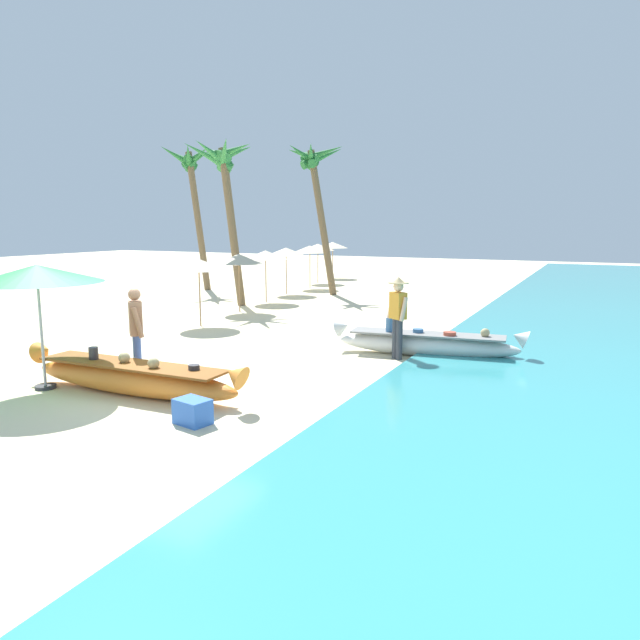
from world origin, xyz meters
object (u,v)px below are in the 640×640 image
(boat_white_midground, at_px, (427,343))
(palm_tree_tall_inland, at_px, (315,173))
(cooler_box, at_px, (193,411))
(palm_tree_leaning_seaward, at_px, (191,175))
(boat_orange_foreground, at_px, (132,377))
(person_vendor_hatted, at_px, (398,312))
(palm_tree_mid_cluster, at_px, (224,170))
(patio_umbrella_large, at_px, (37,274))
(person_tourist_customer, at_px, (136,330))

(boat_white_midground, relative_size, palm_tree_tall_inland, 0.70)
(cooler_box, bearing_deg, palm_tree_leaning_seaward, 139.56)
(boat_orange_foreground, height_order, person_vendor_hatted, person_vendor_hatted)
(boat_orange_foreground, relative_size, palm_tree_mid_cluster, 0.79)
(person_vendor_hatted, xyz_separation_m, palm_tree_tall_inland, (-6.88, 9.95, 3.86))
(patio_umbrella_large, bearing_deg, palm_tree_tall_inland, 97.63)
(boat_orange_foreground, distance_m, patio_umbrella_large, 2.42)
(boat_orange_foreground, relative_size, boat_white_midground, 1.07)
(boat_orange_foreground, relative_size, palm_tree_tall_inland, 0.75)
(palm_tree_leaning_seaward, xyz_separation_m, palm_tree_mid_cluster, (4.20, -3.55, -0.23))
(patio_umbrella_large, height_order, cooler_box, patio_umbrella_large)
(boat_white_midground, distance_m, palm_tree_tall_inland, 12.80)
(boat_white_midground, relative_size, palm_tree_leaning_seaward, 0.69)
(person_tourist_customer, height_order, patio_umbrella_large, patio_umbrella_large)
(boat_white_midground, distance_m, cooler_box, 6.12)
(boat_white_midground, xyz_separation_m, patio_umbrella_large, (-5.39, -5.47, 1.74))
(boat_white_midground, height_order, patio_umbrella_large, patio_umbrella_large)
(boat_white_midground, distance_m, person_tourist_customer, 6.14)
(palm_tree_mid_cluster, bearing_deg, patio_umbrella_large, -72.21)
(person_vendor_hatted, height_order, palm_tree_mid_cluster, palm_tree_mid_cluster)
(person_vendor_hatted, relative_size, person_tourist_customer, 1.02)
(person_vendor_hatted, height_order, person_tourist_customer, person_vendor_hatted)
(palm_tree_tall_inland, relative_size, palm_tree_leaning_seaward, 0.98)
(person_tourist_customer, bearing_deg, boat_orange_foreground, -55.01)
(boat_orange_foreground, height_order, person_tourist_customer, person_tourist_customer)
(palm_tree_leaning_seaward, height_order, cooler_box, palm_tree_leaning_seaward)
(person_tourist_customer, bearing_deg, palm_tree_leaning_seaward, 124.01)
(boat_orange_foreground, height_order, palm_tree_leaning_seaward, palm_tree_leaning_seaward)
(person_tourist_customer, distance_m, palm_tree_mid_cluster, 11.15)
(boat_white_midground, xyz_separation_m, palm_tree_mid_cluster, (-8.75, 5.01, 4.43))
(person_vendor_hatted, bearing_deg, boat_white_midground, 48.54)
(person_tourist_customer, distance_m, palm_tree_leaning_seaward, 16.19)
(person_tourist_customer, height_order, palm_tree_mid_cluster, palm_tree_mid_cluster)
(person_vendor_hatted, relative_size, palm_tree_leaning_seaward, 0.29)
(patio_umbrella_large, bearing_deg, boat_white_midground, 45.41)
(person_tourist_customer, distance_m, palm_tree_tall_inland, 14.74)
(palm_tree_mid_cluster, bearing_deg, person_tourist_customer, -64.16)
(boat_white_midground, distance_m, palm_tree_mid_cluster, 11.01)
(boat_orange_foreground, xyz_separation_m, palm_tree_mid_cluster, (-5.01, 10.07, 4.42))
(palm_tree_leaning_seaward, relative_size, cooler_box, 12.43)
(palm_tree_leaning_seaward, relative_size, palm_tree_mid_cluster, 1.08)
(patio_umbrella_large, bearing_deg, cooler_box, -5.81)
(person_tourist_customer, height_order, cooler_box, person_tourist_customer)
(boat_orange_foreground, bearing_deg, palm_tree_leaning_seaward, 124.06)
(palm_tree_leaning_seaward, bearing_deg, palm_tree_mid_cluster, -40.21)
(person_vendor_hatted, xyz_separation_m, cooler_box, (-1.37, -5.26, -0.85))
(boat_orange_foreground, bearing_deg, person_vendor_hatted, 54.17)
(boat_orange_foreground, height_order, cooler_box, boat_orange_foreground)
(palm_tree_tall_inland, bearing_deg, person_vendor_hatted, -55.33)
(palm_tree_tall_inland, height_order, cooler_box, palm_tree_tall_inland)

